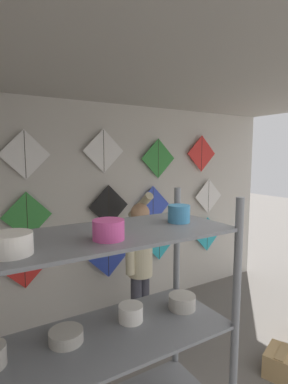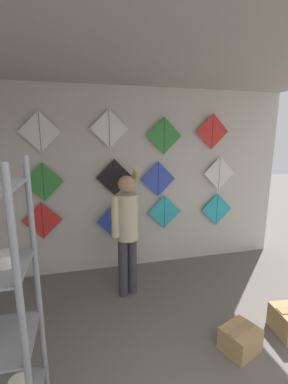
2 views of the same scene
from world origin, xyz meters
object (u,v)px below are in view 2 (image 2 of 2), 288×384
at_px(kite_7, 219,173).
at_px(kite_10, 164,136).
at_px(kite_0, 42,221).
at_px(kite_11, 212,131).
at_px(kite_8, 40,132).
at_px(kite_4, 43,182).
at_px(kite_5, 115,177).
at_px(shopkeeper, 127,225).
at_px(kite_2, 165,212).
at_px(cardboard_box_spare, 240,339).
at_px(kite_9, 109,129).
at_px(kite_6, 158,179).
at_px(kite_3, 217,209).
at_px(kite_1, 115,221).

distance_m(kite_7, kite_10, 1.14).
relative_size(kite_0, kite_11, 1.00).
xyz_separation_m(kite_7, kite_10, (-0.97, 0.00, 0.60)).
bearing_deg(kite_0, kite_8, 0.00).
bearing_deg(kite_7, kite_11, 180.00).
bearing_deg(kite_4, kite_5, 0.00).
height_order(kite_5, kite_8, kite_8).
height_order(shopkeeper, kite_2, shopkeeper).
distance_m(cardboard_box_spare, kite_9, 3.00).
bearing_deg(kite_11, kite_6, 180.00).
xyz_separation_m(shopkeeper, kite_4, (-1.06, 0.70, 0.49)).
height_order(shopkeeper, kite_4, kite_4).
bearing_deg(kite_0, kite_11, 0.00).
distance_m(shopkeeper, kite_3, 1.82).
bearing_deg(kite_10, cardboard_box_spare, -84.23).
height_order(kite_0, kite_10, kite_10).
bearing_deg(kite_9, kite_3, 0.00).
height_order(kite_1, kite_9, kite_9).
distance_m(kite_0, kite_4, 0.57).
relative_size(kite_8, kite_10, 1.00).
relative_size(cardboard_box_spare, kite_6, 0.76).
height_order(kite_9, kite_10, kite_9).
distance_m(kite_3, kite_10, 1.56).
bearing_deg(kite_6, kite_8, 180.00).
bearing_deg(kite_2, kite_6, 180.00).
distance_m(kite_4, kite_7, 2.75).
distance_m(cardboard_box_spare, kite_6, 2.33).
bearing_deg(kite_4, kite_11, 0.00).
height_order(shopkeeper, kite_9, kite_9).
distance_m(kite_0, kite_10, 2.19).
relative_size(cardboard_box_spare, kite_4, 0.76).
xyz_separation_m(kite_2, kite_6, (-0.11, 0.00, 0.54)).
bearing_deg(kite_7, kite_10, 180.00).
bearing_deg(kite_11, kite_7, 0.00).
bearing_deg(kite_3, kite_8, 180.00).
bearing_deg(kite_5, kite_7, 0.00).
relative_size(kite_10, kite_11, 1.00).
relative_size(shopkeeper, kite_4, 3.10).
bearing_deg(kite_2, kite_11, 0.00).
relative_size(shopkeeper, kite_0, 3.10).
relative_size(shopkeeper, cardboard_box_spare, 4.10).
bearing_deg(kite_0, kite_7, 0.00).
xyz_separation_m(kite_9, kite_10, (0.83, 0.00, -0.10)).
distance_m(kite_1, kite_8, 1.67).
xyz_separation_m(cardboard_box_spare, kite_5, (-0.96, 1.91, 1.36)).
relative_size(kite_5, kite_8, 1.00).
distance_m(kite_6, kite_11, 1.15).
xyz_separation_m(kite_3, kite_9, (-1.79, 0.00, 1.32)).
bearing_deg(kite_9, kite_11, 0.00).
relative_size(cardboard_box_spare, kite_9, 0.76).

